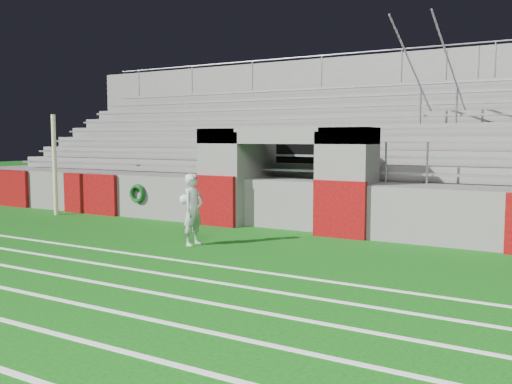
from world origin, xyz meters
The scene contains 5 objects.
ground centered at (0.00, 0.00, 0.00)m, with size 90.00×90.00×0.00m, color #0C4A0C.
field_post centered at (-7.25, 2.26, 1.53)m, with size 0.13×0.13×3.06m, color beige.
stadium_structure centered at (0.00, 7.97, 1.49)m, with size 26.00×8.48×5.42m.
goalkeeper_with_ball centered at (-0.59, 0.45, 0.79)m, with size 0.44×0.58×1.57m.
hose_coil centered at (-4.52, 2.93, 0.74)m, with size 0.54×0.15×0.55m.
Camera 1 is at (6.97, -9.43, 2.33)m, focal length 40.00 mm.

